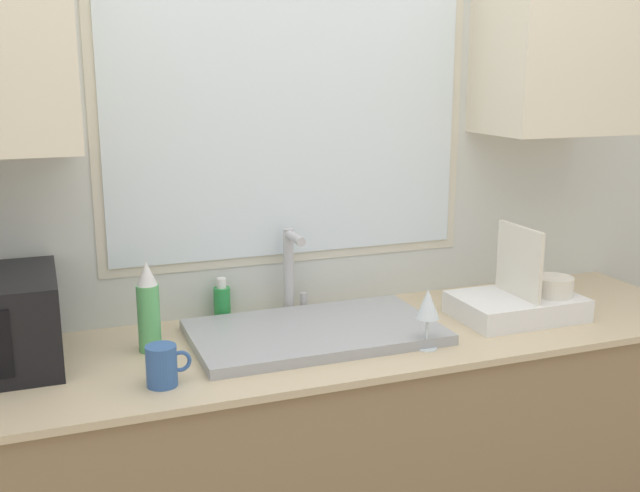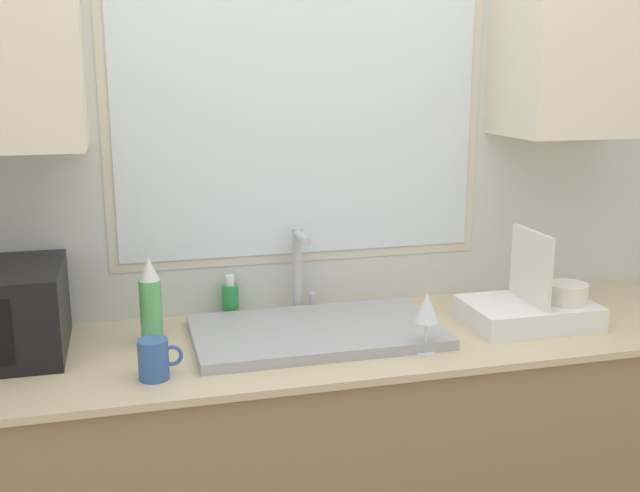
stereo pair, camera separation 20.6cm
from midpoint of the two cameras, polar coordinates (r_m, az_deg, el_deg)
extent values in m
cube|color=#8C7251|center=(2.38, 3.02, -17.71)|extent=(2.43, 0.61, 0.90)
cube|color=#C6B28E|center=(2.18, 3.17, -7.26)|extent=(2.46, 0.64, 0.02)
cube|color=silver|center=(2.39, 0.82, 4.23)|extent=(6.00, 0.06, 2.60)
cube|color=beige|center=(2.33, 1.04, 10.35)|extent=(1.19, 0.01, 0.96)
cube|color=silver|center=(2.33, 1.07, 10.35)|extent=(1.13, 0.01, 0.90)
cube|color=beige|center=(2.56, 21.49, 14.57)|extent=(0.45, 0.32, 0.60)
cube|color=#9EA0A5|center=(2.17, 2.44, -6.59)|extent=(0.71, 0.41, 0.03)
cylinder|color=#B7B7BC|center=(2.35, 0.76, -1.91)|extent=(0.03, 0.03, 0.27)
cylinder|color=#B7B7BC|center=(2.27, 1.20, 0.64)|extent=(0.03, 0.13, 0.03)
cylinder|color=#B7B7BC|center=(2.40, 1.91, -4.29)|extent=(0.02, 0.02, 0.06)
cube|color=white|center=(2.39, 17.99, -4.90)|extent=(0.38, 0.26, 0.07)
cube|color=silver|center=(2.35, 18.24, -1.54)|extent=(0.01, 0.22, 0.22)
cylinder|color=silver|center=(2.40, 20.71, -3.43)|extent=(0.12, 0.12, 0.06)
cylinder|color=#59B266|center=(2.12, -10.05, -5.05)|extent=(0.06, 0.06, 0.19)
cone|color=silver|center=(2.08, -10.19, -1.75)|extent=(0.06, 0.06, 0.07)
cylinder|color=#268C3F|center=(2.34, -4.36, -4.21)|extent=(0.05, 0.05, 0.10)
cylinder|color=white|center=(2.32, -4.39, -2.65)|extent=(0.03, 0.03, 0.03)
cylinder|color=#335999|center=(1.90, -9.56, -8.57)|extent=(0.08, 0.08, 0.10)
torus|color=#335999|center=(1.90, -8.17, -8.33)|extent=(0.06, 0.01, 0.06)
cylinder|color=silver|center=(2.10, 10.85, -7.99)|extent=(0.06, 0.06, 0.00)
cylinder|color=silver|center=(2.08, 10.91, -6.84)|extent=(0.01, 0.01, 0.09)
cone|color=silver|center=(2.05, 11.01, -4.64)|extent=(0.07, 0.07, 0.08)
camera|label=1|loc=(0.10, -87.14, 0.68)|focal=42.00mm
camera|label=2|loc=(0.10, 92.86, -0.68)|focal=42.00mm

